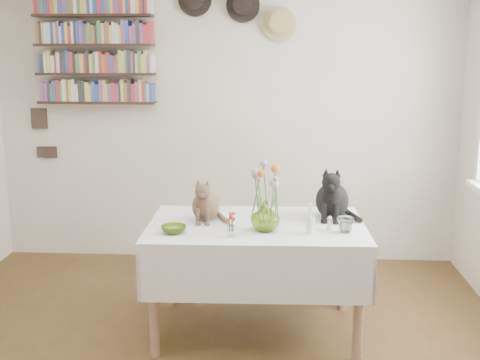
# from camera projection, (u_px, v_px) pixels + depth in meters

# --- Properties ---
(room) EXTENTS (4.08, 4.58, 2.58)m
(room) POSITION_uv_depth(u_px,v_px,m) (189.00, 169.00, 3.01)
(room) COLOR brown
(room) RESTS_ON ground
(dining_table) EXTENTS (1.41, 0.92, 0.74)m
(dining_table) POSITION_uv_depth(u_px,v_px,m) (256.00, 251.00, 3.90)
(dining_table) COLOR white
(dining_table) RESTS_ON room
(tabby_cat) EXTENTS (0.21, 0.26, 0.30)m
(tabby_cat) POSITION_uv_depth(u_px,v_px,m) (206.00, 198.00, 3.92)
(tabby_cat) COLOR brown
(tabby_cat) RESTS_ON dining_table
(black_cat) EXTENTS (0.29, 0.34, 0.36)m
(black_cat) POSITION_uv_depth(u_px,v_px,m) (332.00, 191.00, 3.97)
(black_cat) COLOR black
(black_cat) RESTS_ON dining_table
(flower_vase) EXTENTS (0.19, 0.19, 0.19)m
(flower_vase) POSITION_uv_depth(u_px,v_px,m) (265.00, 216.00, 3.69)
(flower_vase) COLOR #A0C540
(flower_vase) RESTS_ON dining_table
(green_bowl) EXTENTS (0.19, 0.19, 0.05)m
(green_bowl) POSITION_uv_depth(u_px,v_px,m) (174.00, 229.00, 3.66)
(green_bowl) COLOR #A0C540
(green_bowl) RESTS_ON dining_table
(drinking_glass) EXTENTS (0.12, 0.12, 0.10)m
(drinking_glass) POSITION_uv_depth(u_px,v_px,m) (345.00, 225.00, 3.67)
(drinking_glass) COLOR white
(drinking_glass) RESTS_ON dining_table
(candlestick) EXTENTS (0.05, 0.05, 0.19)m
(candlestick) POSITION_uv_depth(u_px,v_px,m) (310.00, 224.00, 3.63)
(candlestick) COLOR white
(candlestick) RESTS_ON dining_table
(berry_jar) EXTENTS (0.04, 0.04, 0.18)m
(berry_jar) POSITION_uv_depth(u_px,v_px,m) (231.00, 224.00, 3.58)
(berry_jar) COLOR white
(berry_jar) RESTS_ON dining_table
(porcelain_figurine) EXTENTS (0.05, 0.05, 0.09)m
(porcelain_figurine) POSITION_uv_depth(u_px,v_px,m) (330.00, 224.00, 3.73)
(porcelain_figurine) COLOR white
(porcelain_figurine) RESTS_ON dining_table
(flower_bouquet) EXTENTS (0.17, 0.13, 0.39)m
(flower_bouquet) POSITION_uv_depth(u_px,v_px,m) (266.00, 177.00, 3.65)
(flower_bouquet) COLOR #4C7233
(flower_bouquet) RESTS_ON flower_vase
(bookshelf_unit) EXTENTS (1.00, 0.16, 0.91)m
(bookshelf_unit) POSITION_uv_depth(u_px,v_px,m) (95.00, 50.00, 5.06)
(bookshelf_unit) COLOR #321E15
(bookshelf_unit) RESTS_ON room
(wall_hats) EXTENTS (0.98, 0.09, 0.48)m
(wall_hats) POSITION_uv_depth(u_px,v_px,m) (239.00, 9.00, 4.95)
(wall_hats) COLOR black
(wall_hats) RESTS_ON room
(wall_art_plaques) EXTENTS (0.21, 0.02, 0.44)m
(wall_art_plaques) POSITION_uv_depth(u_px,v_px,m) (42.00, 133.00, 5.31)
(wall_art_plaques) COLOR #38281E
(wall_art_plaques) RESTS_ON room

